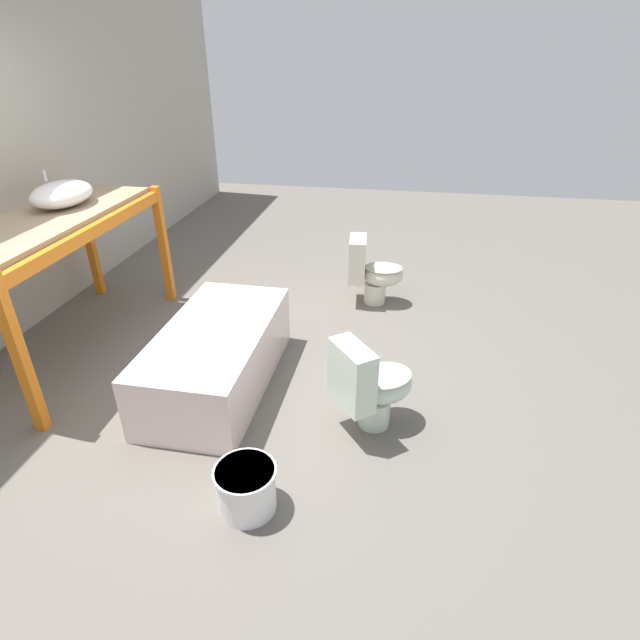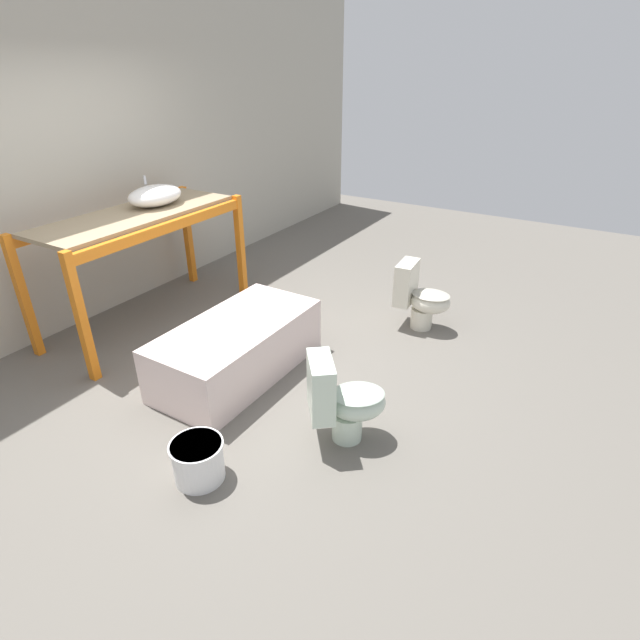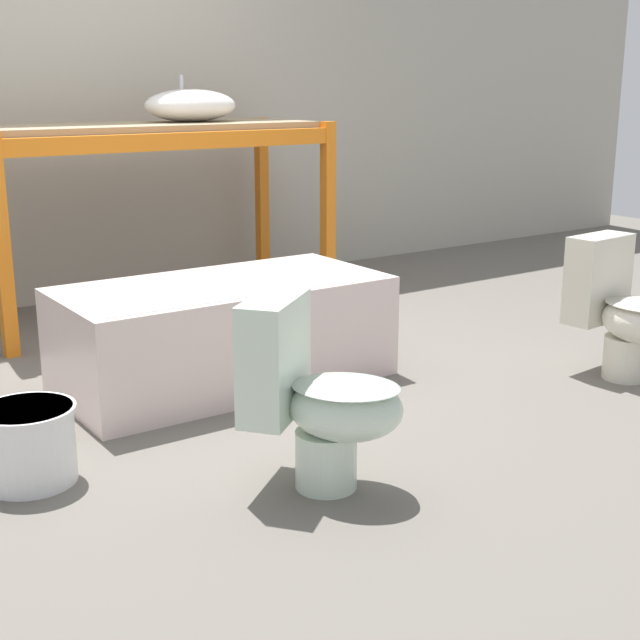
{
  "view_description": "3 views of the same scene",
  "coord_description": "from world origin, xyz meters",
  "px_view_note": "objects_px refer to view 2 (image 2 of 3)",
  "views": [
    {
      "loc": [
        -2.83,
        -1.41,
        2.21
      ],
      "look_at": [
        -0.02,
        -0.91,
        0.64
      ],
      "focal_mm": 28.0,
      "sensor_mm": 36.0,
      "label": 1
    },
    {
      "loc": [
        -2.65,
        -2.54,
        2.35
      ],
      "look_at": [
        0.12,
        -0.89,
        0.67
      ],
      "focal_mm": 28.0,
      "sensor_mm": 36.0,
      "label": 2
    },
    {
      "loc": [
        -1.84,
        -3.58,
        1.33
      ],
      "look_at": [
        0.03,
        -0.92,
        0.47
      ],
      "focal_mm": 50.0,
      "sensor_mm": 36.0,
      "label": 3
    }
  ],
  "objects_px": {
    "sink_basin": "(155,196)",
    "bucket_white": "(198,460)",
    "toilet_near": "(420,297)",
    "bathtub_main": "(237,345)",
    "toilet_far": "(343,400)"
  },
  "relations": [
    {
      "from": "sink_basin",
      "to": "bucket_white",
      "type": "relative_size",
      "value": 1.67
    },
    {
      "from": "bathtub_main",
      "to": "toilet_near",
      "type": "distance_m",
      "value": 1.84
    },
    {
      "from": "sink_basin",
      "to": "bucket_white",
      "type": "height_order",
      "value": "sink_basin"
    },
    {
      "from": "toilet_far",
      "to": "bucket_white",
      "type": "height_order",
      "value": "toilet_far"
    },
    {
      "from": "sink_basin",
      "to": "toilet_near",
      "type": "distance_m",
      "value": 2.71
    },
    {
      "from": "sink_basin",
      "to": "bathtub_main",
      "type": "bearing_deg",
      "value": -112.8
    },
    {
      "from": "sink_basin",
      "to": "bathtub_main",
      "type": "relative_size",
      "value": 0.38
    },
    {
      "from": "sink_basin",
      "to": "toilet_near",
      "type": "height_order",
      "value": "sink_basin"
    },
    {
      "from": "toilet_near",
      "to": "sink_basin",
      "type": "bearing_deg",
      "value": 107.48
    },
    {
      "from": "toilet_near",
      "to": "bucket_white",
      "type": "bearing_deg",
      "value": 165.59
    },
    {
      "from": "toilet_near",
      "to": "toilet_far",
      "type": "height_order",
      "value": "same"
    },
    {
      "from": "toilet_near",
      "to": "toilet_far",
      "type": "relative_size",
      "value": 1.0
    },
    {
      "from": "bathtub_main",
      "to": "toilet_far",
      "type": "xyz_separation_m",
      "value": [
        -0.28,
        -1.14,
        0.05
      ]
    },
    {
      "from": "bathtub_main",
      "to": "bucket_white",
      "type": "bearing_deg",
      "value": -152.39
    },
    {
      "from": "bathtub_main",
      "to": "toilet_far",
      "type": "height_order",
      "value": "toilet_far"
    }
  ]
}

